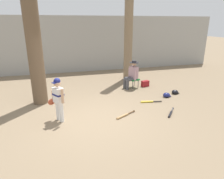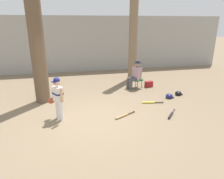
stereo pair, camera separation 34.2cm
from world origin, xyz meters
name	(u,v)px [view 2 (the right image)]	position (x,y,z in m)	size (l,w,h in m)	color
ground_plane	(94,119)	(0.00, 0.00, 0.00)	(60.00, 60.00, 0.00)	#7F6B51
concrete_back_wall	(78,44)	(0.00, 6.47, 1.56)	(18.00, 0.36, 3.12)	#9E9E99
tree_near_player	(36,35)	(-1.61, 1.86, 2.37)	(0.67, 0.67, 5.36)	brown
tree_behind_spectator	(133,26)	(2.50, 3.99, 2.60)	(0.59, 0.59, 5.80)	#7F6B51
young_ballplayer	(57,96)	(-1.00, 0.23, 0.74)	(0.50, 0.52, 1.31)	white
folding_stool	(137,80)	(2.28, 2.60, 0.36)	(0.48, 0.48, 0.41)	#196B2D
seated_spectator	(135,74)	(2.18, 2.57, 0.64)	(0.68, 0.54, 1.20)	#47474C
handbag_beside_stool	(149,84)	(2.85, 2.60, 0.13)	(0.34, 0.18, 0.26)	maroon
bat_yellow_trainer	(150,102)	(2.15, 0.79, 0.03)	(0.76, 0.21, 0.07)	yellow
bat_black_composite	(171,115)	(2.38, -0.31, 0.03)	(0.54, 0.59, 0.07)	black
bat_wood_tan	(123,116)	(0.91, -0.05, 0.03)	(0.73, 0.43, 0.07)	tan
batting_helmet_navy	(169,96)	(3.07, 1.11, 0.08)	(0.32, 0.25, 0.19)	navy
batting_helmet_black	(178,93)	(3.59, 1.34, 0.08)	(0.31, 0.24, 0.18)	black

